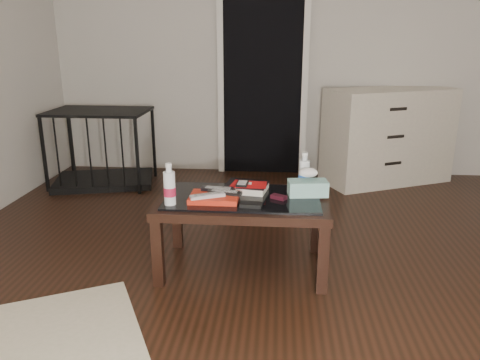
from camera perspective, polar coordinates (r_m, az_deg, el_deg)
The scene contains 17 objects.
ground at distance 2.68m, azimuth 9.25°, elevation -13.84°, with size 5.00×5.00×0.00m, color black.
doorway at distance 4.78m, azimuth 2.78°, elevation 12.96°, with size 0.90×0.08×2.07m.
coffee_table at distance 2.79m, azimuth 0.34°, elevation -3.26°, with size 1.00×0.60×0.46m.
dresser at distance 4.73m, azimuth 17.58°, elevation 5.13°, with size 1.30×0.96×0.90m.
pet_crate at distance 4.67m, azimuth -16.38°, elevation 2.31°, with size 1.02×0.80×0.71m.
magazines at distance 2.71m, azimuth -3.16°, elevation -2.13°, with size 0.28×0.21×0.03m, color red.
remote_silver at distance 2.66m, azimuth -3.99°, elevation -1.90°, with size 0.20×0.05×0.02m, color #ADACB1.
remote_black_front at distance 2.72m, azimuth -1.87°, elevation -1.48°, with size 0.20×0.05×0.02m, color black.
remote_black_back at distance 2.77m, azimuth -2.70°, elevation -1.10°, with size 0.20×0.05×0.02m, color black.
textbook at distance 2.86m, azimuth 0.82°, elevation -0.86°, with size 0.25×0.20×0.05m, color black.
dvd_mailers at distance 2.84m, azimuth 0.93°, elevation -0.47°, with size 0.19×0.14×0.01m, color #AD0B0D.
ipod at distance 2.81m, azimuth 0.28°, elevation -0.45°, with size 0.06×0.10×0.02m, color black.
flip_phone at distance 2.73m, azimuth 4.75°, elevation -2.08°, with size 0.09×0.05×0.02m, color black.
wallet at distance 2.61m, azimuth 1.33°, elevation -3.03°, with size 0.12×0.07×0.02m, color black.
water_bottle_left at distance 2.63m, azimuth -8.60°, elevation -0.50°, with size 0.07×0.07×0.24m, color silver.
water_bottle_right at distance 2.87m, azimuth 7.83°, elevation 1.01°, with size 0.07×0.07×0.24m, color silver.
tissue_box at distance 2.81m, azimuth 8.26°, elevation -0.96°, with size 0.23×0.12×0.09m, color teal.
Camera 1 is at (-0.23, -2.29, 1.37)m, focal length 35.00 mm.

